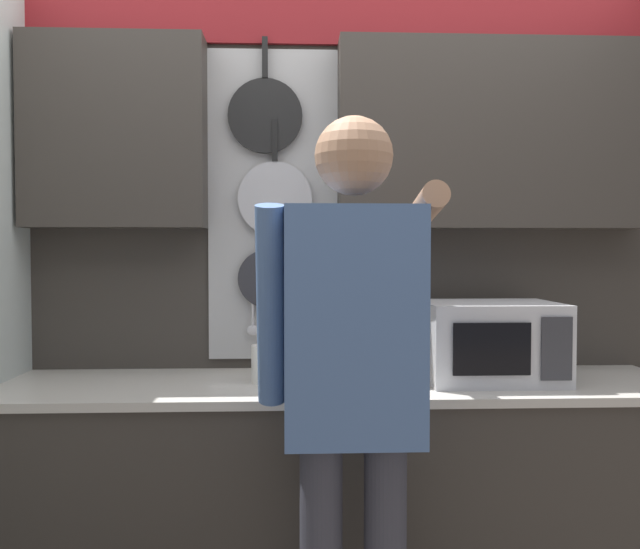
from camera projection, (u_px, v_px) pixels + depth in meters
The scene contains 6 objects.
base_cabinet_counter at pixel (344, 510), 2.25m from camera, with size 2.43×0.59×0.93m.
back_wall_unit at pixel (345, 220), 2.47m from camera, with size 3.00×0.20×2.47m.
microwave at pixel (491, 341), 2.25m from camera, with size 0.48×0.36×0.28m.
knife_block at pixel (376, 356), 2.23m from camera, with size 0.12×0.15×0.25m.
utensil_crock at pixel (269, 359), 2.22m from camera, with size 0.12×0.12×0.35m.
person at pixel (353, 371), 1.74m from camera, with size 0.54×0.68×1.76m.
Camera 1 is at (-0.18, -2.22, 1.39)m, focal length 35.00 mm.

